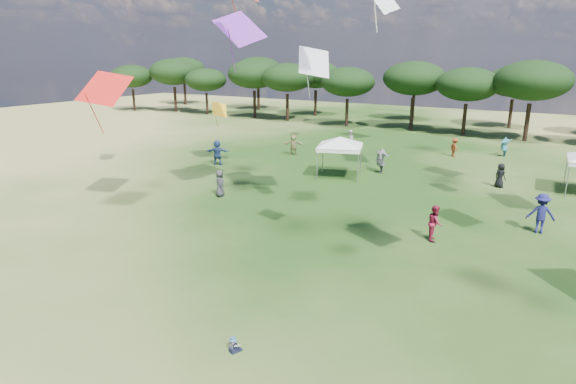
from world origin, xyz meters
The scene contains 4 objects.
tree_line centered at (2.39, 47.41, 5.42)m, with size 108.78×17.63×7.77m.
tent_left centered at (-6.10, 22.15, 2.64)m, with size 5.47×5.47×3.07m.
toddler centered at (-0.13, 2.40, 0.21)m, with size 0.35×0.38×0.47m.
festival_crowd centered at (-2.15, 24.46, 0.88)m, with size 30.17×22.96×1.93m.
Camera 1 is at (7.20, -6.91, 8.07)m, focal length 30.00 mm.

